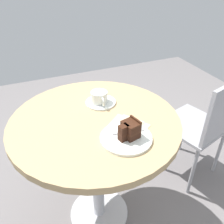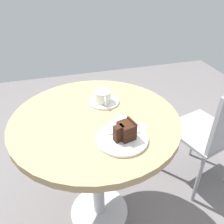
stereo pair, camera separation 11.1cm
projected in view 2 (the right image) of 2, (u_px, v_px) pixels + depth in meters
The scene contains 10 objects.
ground_plane at pixel (100, 212), 1.57m from camera, with size 4.40×4.40×0.01m, color slate.
cafe_table at pixel (96, 137), 1.21m from camera, with size 0.82×0.82×0.76m.
saucer at pixel (104, 102), 1.26m from camera, with size 0.16×0.16×0.01m.
coffee_cup at pixel (103, 96), 1.24m from camera, with size 0.12×0.09×0.06m.
teaspoon at pixel (95, 103), 1.24m from camera, with size 0.09×0.07×0.00m.
cake_plate at pixel (122, 139), 1.01m from camera, with size 0.22×0.22×0.01m.
cake_slice at pixel (125, 131), 0.98m from camera, with size 0.08×0.10×0.08m.
fork at pixel (128, 132), 1.03m from camera, with size 0.03×0.14×0.00m.
napkin at pixel (125, 127), 1.08m from camera, with size 0.22×0.21×0.00m.
cafe_chair at pixel (215, 130), 1.50m from camera, with size 0.47×0.47×0.82m.
Camera 2 is at (0.93, -0.18, 1.41)m, focal length 38.00 mm.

